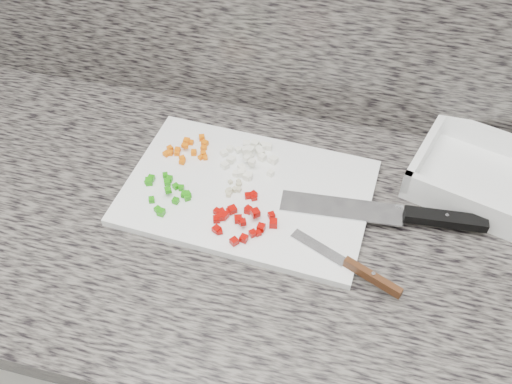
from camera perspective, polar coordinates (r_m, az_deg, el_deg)
cabinet at (r=1.35m, az=-0.15°, el=-15.91°), size 3.92×0.62×0.86m
countertop at (r=0.97m, az=-0.20°, el=-3.90°), size 3.96×0.64×0.04m
cutting_board at (r=0.99m, az=-0.84°, el=-0.01°), size 0.43×0.30×0.01m
carrot_pile at (r=1.05m, az=-6.84°, el=4.26°), size 0.08×0.08×0.02m
onion_pile at (r=1.03m, az=-0.61°, el=3.43°), size 0.11×0.10×0.02m
green_pepper_pile at (r=0.98m, az=-8.89°, el=0.09°), size 0.09×0.10×0.02m
red_pepper_pile at (r=0.93m, az=-1.38°, el=-2.65°), size 0.11×0.12×0.02m
garlic_pile at (r=0.98m, az=-2.32°, el=0.30°), size 0.03×0.04×0.01m
chef_knife at (r=0.97m, az=15.07°, el=-2.25°), size 0.34×0.06×0.02m
paring_knife at (r=0.88m, az=10.19°, el=-7.63°), size 0.18×0.09×0.02m
tray at (r=1.07m, az=22.75°, el=0.80°), size 0.31×0.26×0.06m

